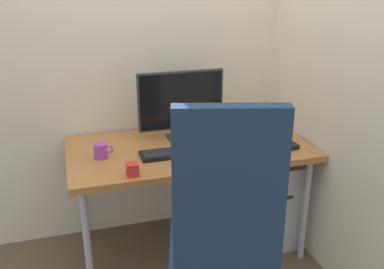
# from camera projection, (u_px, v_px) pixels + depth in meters

# --- Properties ---
(ground_plane) EXTENTS (8.00, 8.00, 0.00)m
(ground_plane) POSITION_uv_depth(u_px,v_px,m) (189.00, 247.00, 2.89)
(ground_plane) COLOR brown
(wall_back) EXTENTS (3.09, 0.04, 2.80)m
(wall_back) POSITION_uv_depth(u_px,v_px,m) (171.00, 23.00, 2.75)
(wall_back) COLOR beige
(wall_back) RESTS_ON ground_plane
(wall_side_right) EXTENTS (0.04, 2.41, 2.80)m
(wall_side_right) POSITION_uv_depth(u_px,v_px,m) (333.00, 31.00, 2.37)
(wall_side_right) COLOR beige
(wall_side_right) RESTS_ON ground_plane
(desk) EXTENTS (1.43, 0.74, 0.72)m
(desk) POSITION_uv_depth(u_px,v_px,m) (189.00, 154.00, 2.65)
(desk) COLOR #B27038
(desk) RESTS_ON ground_plane
(office_chair) EXTENTS (0.62, 0.65, 1.26)m
(office_chair) POSITION_uv_depth(u_px,v_px,m) (224.00, 234.00, 1.88)
(office_chair) COLOR black
(office_chair) RESTS_ON ground_plane
(filing_cabinet) EXTENTS (0.41, 0.56, 0.58)m
(filing_cabinet) POSITION_uv_depth(u_px,v_px,m) (257.00, 195.00, 2.95)
(filing_cabinet) COLOR silver
(filing_cabinet) RESTS_ON ground_plane
(monitor) EXTENTS (0.53, 0.14, 0.42)m
(monitor) POSITION_uv_depth(u_px,v_px,m) (181.00, 102.00, 2.68)
(monitor) COLOR #333338
(monitor) RESTS_ON desk
(keyboard) EXTENTS (0.44, 0.14, 0.02)m
(keyboard) POSITION_uv_depth(u_px,v_px,m) (178.00, 152.00, 2.51)
(keyboard) COLOR black
(keyboard) RESTS_ON desk
(mouse) EXTENTS (0.09, 0.12, 0.04)m
(mouse) POSITION_uv_depth(u_px,v_px,m) (236.00, 144.00, 2.60)
(mouse) COLOR black
(mouse) RESTS_ON desk
(pen_holder) EXTENTS (0.09, 0.09, 0.18)m
(pen_holder) POSITION_uv_depth(u_px,v_px,m) (267.00, 116.00, 2.98)
(pen_holder) COLOR slate
(pen_holder) RESTS_ON desk
(notebook) EXTENTS (0.12, 0.21, 0.03)m
(notebook) POSITION_uv_depth(u_px,v_px,m) (283.00, 143.00, 2.64)
(notebook) COLOR black
(notebook) RESTS_ON desk
(coffee_mug) EXTENTS (0.11, 0.07, 0.09)m
(coffee_mug) POSITION_uv_depth(u_px,v_px,m) (101.00, 151.00, 2.44)
(coffee_mug) COLOR purple
(coffee_mug) RESTS_ON desk
(desk_clamp_accessory) EXTENTS (0.06, 0.06, 0.07)m
(desk_clamp_accessory) POSITION_uv_depth(u_px,v_px,m) (132.00, 169.00, 2.24)
(desk_clamp_accessory) COLOR red
(desk_clamp_accessory) RESTS_ON desk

